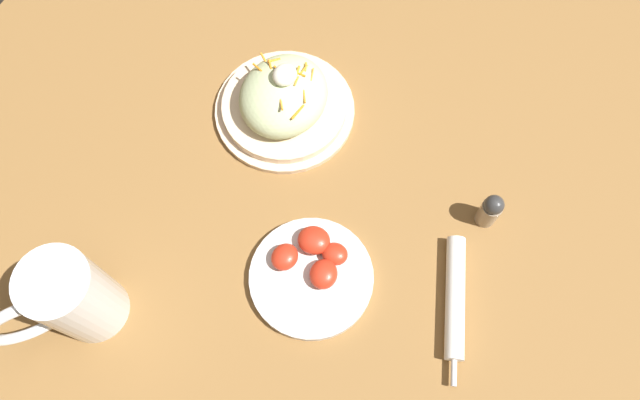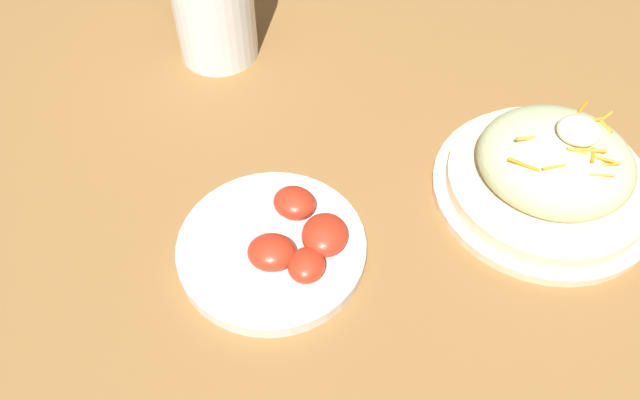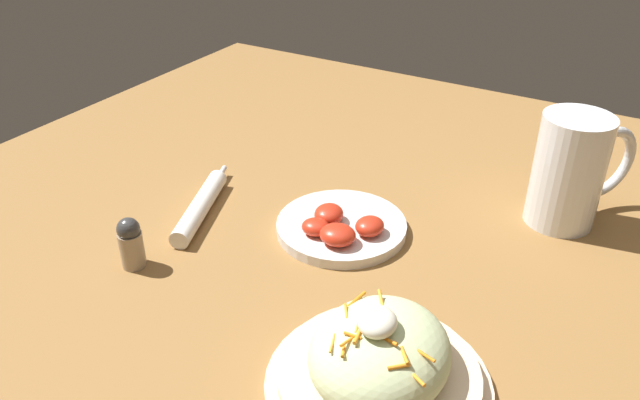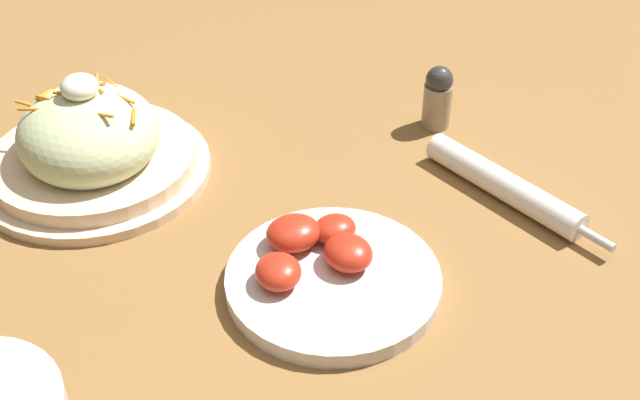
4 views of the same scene
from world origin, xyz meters
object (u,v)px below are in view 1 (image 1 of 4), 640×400
at_px(tomato_plate, 312,272).
at_px(salad_plate, 284,101).
at_px(salt_shaker, 490,210).
at_px(napkin_roll, 455,298).
at_px(beer_mug, 74,300).

bearing_deg(tomato_plate, salad_plate, -143.47).
bearing_deg(salt_shaker, salad_plate, -94.27).
distance_m(napkin_roll, salt_shaker, 0.15).
xyz_separation_m(salad_plate, tomato_plate, (0.23, 0.17, -0.02)).
bearing_deg(salad_plate, beer_mug, -11.88).
bearing_deg(beer_mug, salt_shaker, 131.01).
distance_m(beer_mug, salt_shaker, 0.61).
bearing_deg(tomato_plate, salt_shaker, 135.58).
height_order(beer_mug, salt_shaker, beer_mug).
relative_size(salad_plate, salt_shaker, 3.23).
relative_size(salad_plate, napkin_roll, 1.12).
height_order(salad_plate, salt_shaker, salad_plate).
bearing_deg(napkin_roll, salt_shaker, -177.65).
bearing_deg(tomato_plate, beer_mug, -52.95).
bearing_deg(salt_shaker, napkin_roll, 2.35).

